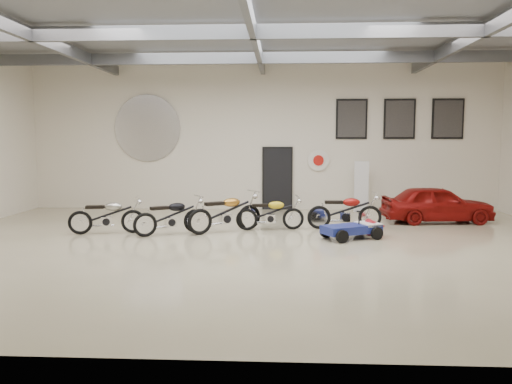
{
  "coord_description": "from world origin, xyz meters",
  "views": [
    {
      "loc": [
        0.62,
        -11.2,
        2.4
      ],
      "look_at": [
        0.0,
        1.2,
        1.1
      ],
      "focal_mm": 35.0,
      "sensor_mm": 36.0,
      "label": 1
    }
  ],
  "objects_px": {
    "motorcycle_silver": "(107,215)",
    "go_kart": "(357,225)",
    "banner_stand": "(361,186)",
    "motorcycle_yellow": "(270,213)",
    "motorcycle_gold": "(225,212)",
    "motorcycle_black": "(170,216)",
    "motorcycle_red": "(345,210)",
    "vintage_car": "(437,204)"
  },
  "relations": [
    {
      "from": "motorcycle_silver",
      "to": "go_kart",
      "type": "distance_m",
      "value": 6.32
    },
    {
      "from": "go_kart",
      "to": "banner_stand",
      "type": "bearing_deg",
      "value": 52.71
    },
    {
      "from": "motorcycle_yellow",
      "to": "banner_stand",
      "type": "bearing_deg",
      "value": 41.85
    },
    {
      "from": "motorcycle_silver",
      "to": "go_kart",
      "type": "xyz_separation_m",
      "value": [
        6.31,
        -0.27,
        -0.17
      ]
    },
    {
      "from": "banner_stand",
      "to": "motorcycle_gold",
      "type": "bearing_deg",
      "value": -136.37
    },
    {
      "from": "motorcycle_yellow",
      "to": "go_kart",
      "type": "height_order",
      "value": "motorcycle_yellow"
    },
    {
      "from": "motorcycle_black",
      "to": "motorcycle_red",
      "type": "distance_m",
      "value": 4.63
    },
    {
      "from": "banner_stand",
      "to": "go_kart",
      "type": "bearing_deg",
      "value": -100.09
    },
    {
      "from": "motorcycle_yellow",
      "to": "go_kart",
      "type": "bearing_deg",
      "value": -33.98
    },
    {
      "from": "banner_stand",
      "to": "motorcycle_gold",
      "type": "height_order",
      "value": "banner_stand"
    },
    {
      "from": "banner_stand",
      "to": "go_kart",
      "type": "xyz_separation_m",
      "value": [
        -0.82,
        -4.56,
        -0.56
      ]
    },
    {
      "from": "motorcycle_silver",
      "to": "go_kart",
      "type": "height_order",
      "value": "motorcycle_silver"
    },
    {
      "from": "motorcycle_gold",
      "to": "vintage_car",
      "type": "distance_m",
      "value": 6.29
    },
    {
      "from": "motorcycle_silver",
      "to": "motorcycle_gold",
      "type": "xyz_separation_m",
      "value": [
        3.01,
        0.38,
        0.05
      ]
    },
    {
      "from": "motorcycle_yellow",
      "to": "motorcycle_black",
      "type": "bearing_deg",
      "value": -170.43
    },
    {
      "from": "motorcycle_gold",
      "to": "go_kart",
      "type": "bearing_deg",
      "value": -44.88
    },
    {
      "from": "go_kart",
      "to": "motorcycle_silver",
      "type": "bearing_deg",
      "value": 150.5
    },
    {
      "from": "motorcycle_red",
      "to": "vintage_car",
      "type": "xyz_separation_m",
      "value": [
        2.84,
        1.28,
        0.03
      ]
    },
    {
      "from": "motorcycle_silver",
      "to": "motorcycle_black",
      "type": "xyz_separation_m",
      "value": [
        1.66,
        -0.03,
        0.0
      ]
    },
    {
      "from": "motorcycle_silver",
      "to": "motorcycle_red",
      "type": "height_order",
      "value": "motorcycle_red"
    },
    {
      "from": "motorcycle_yellow",
      "to": "vintage_car",
      "type": "relative_size",
      "value": 0.57
    },
    {
      "from": "banner_stand",
      "to": "motorcycle_black",
      "type": "relative_size",
      "value": 0.93
    },
    {
      "from": "motorcycle_silver",
      "to": "motorcycle_red",
      "type": "distance_m",
      "value": 6.25
    },
    {
      "from": "motorcycle_black",
      "to": "banner_stand",
      "type": "bearing_deg",
      "value": 6.92
    },
    {
      "from": "banner_stand",
      "to": "go_kart",
      "type": "height_order",
      "value": "banner_stand"
    },
    {
      "from": "motorcycle_red",
      "to": "go_kart",
      "type": "height_order",
      "value": "motorcycle_red"
    },
    {
      "from": "motorcycle_yellow",
      "to": "go_kart",
      "type": "xyz_separation_m",
      "value": [
        2.14,
        -1.04,
        -0.14
      ]
    },
    {
      "from": "motorcycle_gold",
      "to": "go_kart",
      "type": "height_order",
      "value": "motorcycle_gold"
    },
    {
      "from": "vintage_car",
      "to": "banner_stand",
      "type": "bearing_deg",
      "value": 38.28
    },
    {
      "from": "motorcycle_black",
      "to": "vintage_car",
      "type": "bearing_deg",
      "value": -14.0
    },
    {
      "from": "motorcycle_yellow",
      "to": "motorcycle_red",
      "type": "bearing_deg",
      "value": -1.7
    },
    {
      "from": "go_kart",
      "to": "motorcycle_black",
      "type": "bearing_deg",
      "value": 150.02
    },
    {
      "from": "banner_stand",
      "to": "vintage_car",
      "type": "height_order",
      "value": "banner_stand"
    },
    {
      "from": "banner_stand",
      "to": "motorcycle_gold",
      "type": "distance_m",
      "value": 5.69
    },
    {
      "from": "motorcycle_silver",
      "to": "vintage_car",
      "type": "relative_size",
      "value": 0.59
    },
    {
      "from": "motorcycle_yellow",
      "to": "motorcycle_silver",
      "type": "bearing_deg",
      "value": -177.67
    },
    {
      "from": "motorcycle_silver",
      "to": "banner_stand",
      "type": "bearing_deg",
      "value": 19.57
    },
    {
      "from": "motorcycle_silver",
      "to": "motorcycle_yellow",
      "type": "distance_m",
      "value": 4.24
    },
    {
      "from": "motorcycle_yellow",
      "to": "motorcycle_red",
      "type": "xyz_separation_m",
      "value": [
        2.0,
        0.22,
        0.05
      ]
    },
    {
      "from": "motorcycle_black",
      "to": "go_kart",
      "type": "distance_m",
      "value": 4.66
    },
    {
      "from": "motorcycle_silver",
      "to": "motorcycle_black",
      "type": "height_order",
      "value": "motorcycle_black"
    },
    {
      "from": "motorcycle_gold",
      "to": "motorcycle_red",
      "type": "relative_size",
      "value": 1.05
    }
  ]
}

